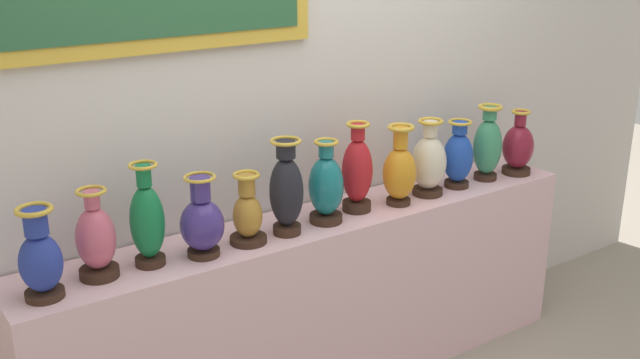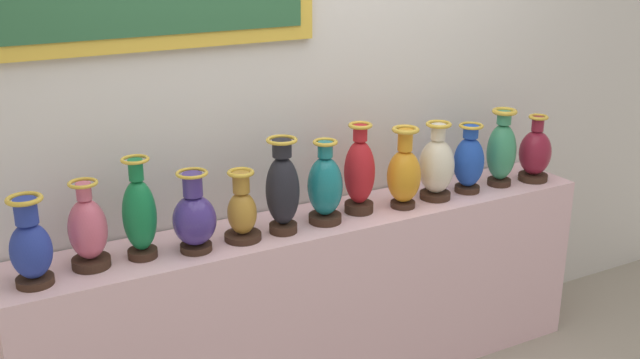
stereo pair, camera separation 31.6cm
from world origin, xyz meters
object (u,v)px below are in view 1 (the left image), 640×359
at_px(vase_crimson, 357,172).
at_px(vase_amber, 399,171).
at_px(vase_cobalt, 40,259).
at_px(vase_indigo, 202,222).
at_px(vase_ivory, 429,162).
at_px(vase_onyx, 286,190).
at_px(vase_teal, 325,187).
at_px(vase_rose, 96,240).
at_px(vase_burgundy, 518,147).
at_px(vase_sapphire, 458,157).
at_px(vase_jade, 487,145).
at_px(vase_emerald, 147,221).
at_px(vase_ochre, 248,214).

height_order(vase_crimson, vase_amber, vase_crimson).
bearing_deg(vase_cobalt, vase_crimson, 2.00).
relative_size(vase_indigo, vase_ivory, 0.89).
distance_m(vase_onyx, vase_teal, 0.21).
xyz_separation_m(vase_rose, vase_burgundy, (2.21, -0.05, -0.01)).
height_order(vase_cobalt, vase_amber, vase_amber).
xyz_separation_m(vase_cobalt, vase_teal, (1.21, 0.02, 0.01)).
xyz_separation_m(vase_sapphire, vase_jade, (0.20, 0.00, 0.03)).
bearing_deg(vase_cobalt, vase_emerald, 5.93).
height_order(vase_cobalt, vase_sapphire, vase_cobalt).
distance_m(vase_teal, vase_sapphire, 0.80).
height_order(vase_crimson, vase_sapphire, vase_crimson).
xyz_separation_m(vase_emerald, vase_crimson, (1.00, 0.01, 0.01)).
bearing_deg(vase_cobalt, vase_burgundy, -0.06).
height_order(vase_rose, vase_crimson, vase_crimson).
relative_size(vase_emerald, vase_sapphire, 1.21).
height_order(vase_rose, vase_ivory, vase_ivory).
bearing_deg(vase_jade, vase_cobalt, -179.36).
bearing_deg(vase_jade, vase_onyx, -178.96).
bearing_deg(vase_rose, vase_indigo, -7.04).
height_order(vase_amber, vase_jade, vase_jade).
height_order(vase_indigo, vase_teal, vase_teal).
bearing_deg(vase_emerald, vase_cobalt, -174.07).
bearing_deg(vase_burgundy, vase_crimson, 177.05).
distance_m(vase_ochre, vase_burgundy, 1.60).
bearing_deg(vase_teal, vase_amber, -1.86).
bearing_deg(vase_crimson, vase_ochre, -176.47).
relative_size(vase_onyx, vase_crimson, 1.00).
height_order(vase_cobalt, vase_jade, vase_jade).
relative_size(vase_indigo, vase_onyx, 0.81).
distance_m(vase_teal, vase_burgundy, 1.21).
bearing_deg(vase_jade, vase_burgundy, -7.85).
height_order(vase_amber, vase_sapphire, vase_amber).
xyz_separation_m(vase_amber, vase_ivory, (0.20, 0.02, -0.00)).
relative_size(vase_sapphire, vase_burgundy, 1.00).
distance_m(vase_onyx, vase_ivory, 0.82).
xyz_separation_m(vase_emerald, vase_onyx, (0.60, -0.04, 0.01)).
height_order(vase_rose, vase_ochre, vase_rose).
distance_m(vase_ochre, vase_ivory, 1.00).
bearing_deg(vase_teal, vase_crimson, 9.32).
bearing_deg(vase_rose, vase_amber, -1.90).
bearing_deg(vase_rose, vase_sapphire, -0.82).
relative_size(vase_rose, vase_jade, 0.89).
bearing_deg(vase_sapphire, vase_rose, 179.18).
relative_size(vase_ochre, vase_sapphire, 0.89).
height_order(vase_indigo, vase_jade, vase_jade).
height_order(vase_indigo, vase_amber, vase_amber).
height_order(vase_emerald, vase_jade, vase_emerald).
relative_size(vase_emerald, vase_ivory, 1.10).
xyz_separation_m(vase_indigo, vase_jade, (1.61, 0.02, 0.04)).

